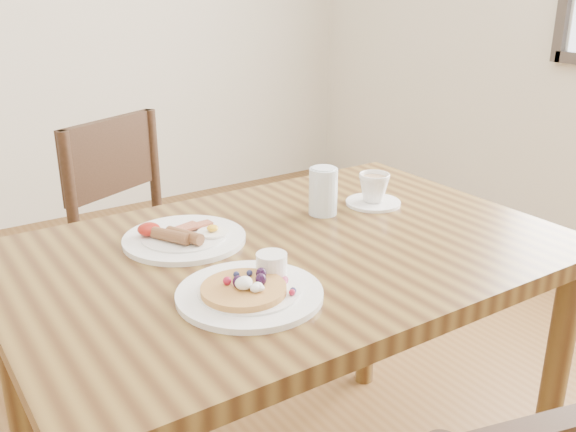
{
  "coord_description": "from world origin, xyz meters",
  "views": [
    {
      "loc": [
        -0.71,
        -1.06,
        1.3
      ],
      "look_at": [
        0.0,
        0.0,
        0.82
      ],
      "focal_mm": 40.0,
      "sensor_mm": 36.0,
      "label": 1
    }
  ],
  "objects_px": {
    "pancake_plate": "(251,289)",
    "breakfast_plate": "(183,237)",
    "dining_table": "(288,287)",
    "teacup_saucer": "(374,191)",
    "water_glass": "(323,191)",
    "chair_far": "(149,243)"
  },
  "relations": [
    {
      "from": "dining_table",
      "to": "pancake_plate",
      "type": "distance_m",
      "value": 0.26
    },
    {
      "from": "teacup_saucer",
      "to": "dining_table",
      "type": "bearing_deg",
      "value": -162.55
    },
    {
      "from": "dining_table",
      "to": "teacup_saucer",
      "type": "distance_m",
      "value": 0.37
    },
    {
      "from": "pancake_plate",
      "to": "teacup_saucer",
      "type": "xyz_separation_m",
      "value": [
        0.52,
        0.26,
        0.02
      ]
    },
    {
      "from": "pancake_plate",
      "to": "breakfast_plate",
      "type": "xyz_separation_m",
      "value": [
        0.0,
        0.3,
        -0.0
      ]
    },
    {
      "from": "dining_table",
      "to": "teacup_saucer",
      "type": "xyz_separation_m",
      "value": [
        0.33,
        0.1,
        0.13
      ]
    },
    {
      "from": "dining_table",
      "to": "breakfast_plate",
      "type": "relative_size",
      "value": 4.44
    },
    {
      "from": "breakfast_plate",
      "to": "water_glass",
      "type": "relative_size",
      "value": 2.34
    },
    {
      "from": "breakfast_plate",
      "to": "pancake_plate",
      "type": "bearing_deg",
      "value": -90.9
    },
    {
      "from": "chair_far",
      "to": "breakfast_plate",
      "type": "bearing_deg",
      "value": 51.87
    },
    {
      "from": "dining_table",
      "to": "water_glass",
      "type": "height_order",
      "value": "water_glass"
    },
    {
      "from": "teacup_saucer",
      "to": "chair_far",
      "type": "bearing_deg",
      "value": 118.72
    },
    {
      "from": "breakfast_plate",
      "to": "water_glass",
      "type": "bearing_deg",
      "value": -4.41
    },
    {
      "from": "chair_far",
      "to": "pancake_plate",
      "type": "bearing_deg",
      "value": 55.97
    },
    {
      "from": "chair_far",
      "to": "teacup_saucer",
      "type": "distance_m",
      "value": 0.81
    },
    {
      "from": "water_glass",
      "to": "pancake_plate",
      "type": "bearing_deg",
      "value": -143.32
    },
    {
      "from": "dining_table",
      "to": "pancake_plate",
      "type": "xyz_separation_m",
      "value": [
        -0.18,
        -0.15,
        0.11
      ]
    },
    {
      "from": "pancake_plate",
      "to": "water_glass",
      "type": "distance_m",
      "value": 0.46
    },
    {
      "from": "chair_far",
      "to": "water_glass",
      "type": "relative_size",
      "value": 7.63
    },
    {
      "from": "pancake_plate",
      "to": "chair_far",
      "type": "bearing_deg",
      "value": 80.44
    },
    {
      "from": "dining_table",
      "to": "breakfast_plate",
      "type": "xyz_separation_m",
      "value": [
        -0.18,
        0.15,
        0.11
      ]
    },
    {
      "from": "dining_table",
      "to": "water_glass",
      "type": "bearing_deg",
      "value": 33.32
    }
  ]
}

